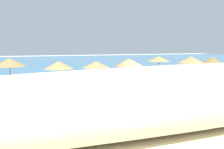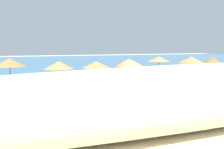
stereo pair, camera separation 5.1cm
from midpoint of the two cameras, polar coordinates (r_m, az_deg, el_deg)
The scene contains 17 objects.
ground_plane at distance 18.67m, azimuth 7.15°, elevation -4.33°, with size 160.00×160.00×0.00m, color beige.
sea_water at distance 57.26m, azimuth -12.67°, elevation 3.24°, with size 160.00×66.80×0.01m, color teal.
beach_umbrella_0 at distance 17.77m, azimuth -24.32°, elevation 2.80°, with size 2.29×2.29×2.85m.
beach_umbrella_1 at distance 17.68m, azimuth -13.17°, elevation 2.34°, with size 2.25×2.25×2.58m.
beach_umbrella_2 at distance 17.99m, azimuth -3.93°, elevation 2.52°, with size 2.22×2.22×2.52m.
beach_umbrella_3 at distance 19.46m, azimuth 4.34°, elevation 3.09°, with size 2.44×2.44×2.67m.
beach_umbrella_4 at distance 21.17m, azimuth 11.79°, elevation 3.84°, with size 2.07×2.07×2.78m.
beach_umbrella_5 at distance 22.78m, azimuth 19.38°, elevation 3.52°, with size 2.47×2.47×2.74m.
beach_umbrella_6 at distance 24.64m, azimuth 24.02°, elevation 3.31°, with size 2.01×2.01×2.65m.
lounge_chair_0 at distance 24.08m, azimuth 24.32°, elevation -1.24°, with size 1.51×0.83×1.11m.
lounge_chair_1 at distance 17.11m, azimuth -5.00°, elevation -3.80°, with size 1.59×0.88×1.11m.
lounge_chair_2 at distance 19.10m, azimuth 5.45°, elevation -2.91°, with size 1.51×1.05×0.90m.
lounge_chair_3 at distance 20.34m, azimuth 13.55°, elevation -2.12°, with size 1.55×1.19×1.19m.
lounge_chair_4 at distance 22.81m, azimuth 21.35°, elevation -1.54°, with size 1.66×1.29×1.08m.
wooden_signpost at distance 13.94m, azimuth -22.05°, elevation -3.99°, with size 0.83×0.19×1.90m.
beach_ball at distance 22.21m, azimuth 22.74°, elevation -2.61°, with size 0.30×0.30×0.30m, color green.
cooler_box at distance 18.64m, azimuth 8.17°, elevation -3.82°, with size 0.47×0.42×0.35m, color red.
Camera 2 is at (-8.81, -16.04, 3.68)m, focal length 36.26 mm.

